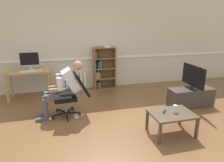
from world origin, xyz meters
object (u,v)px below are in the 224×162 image
at_px(imac_monitor, 30,60).
at_px(coffee_table, 172,116).
at_px(bookshelf, 103,68).
at_px(office_chair, 72,92).
at_px(computer_desk, 29,75).
at_px(keyboard, 29,71).
at_px(tv_screen, 193,77).
at_px(radiator, 72,81).
at_px(computer_mouse, 41,70).
at_px(drinking_glass, 175,109).
at_px(tv_stand, 191,97).
at_px(spare_remote, 164,111).
at_px(person_seated, 63,87).

distance_m(imac_monitor, coffee_table, 3.81).
relative_size(bookshelf, office_chair, 1.36).
distance_m(computer_desk, imac_monitor, 0.41).
distance_m(bookshelf, office_chair, 1.91).
height_order(keyboard, tv_screen, tv_screen).
bearing_deg(radiator, tv_screen, -36.20).
bearing_deg(office_chair, tv_screen, 81.04).
xyz_separation_m(computer_mouse, drinking_glass, (2.45, -2.44, -0.29)).
distance_m(imac_monitor, tv_stand, 4.19).
distance_m(office_chair, coffee_table, 2.09).
bearing_deg(drinking_glass, coffee_table, -164.53).
bearing_deg(keyboard, bookshelf, 12.04).
height_order(keyboard, spare_remote, keyboard).
distance_m(keyboard, bookshelf, 2.08).
distance_m(person_seated, coffee_table, 2.25).
bearing_deg(tv_stand, drinking_glass, -136.90).
relative_size(keyboard, spare_remote, 2.91).
bearing_deg(spare_remote, radiator, 155.20).
bearing_deg(drinking_glass, computer_mouse, 135.09).
bearing_deg(office_chair, radiator, 172.93).
relative_size(office_chair, tv_screen, 1.15).
height_order(office_chair, spare_remote, office_chair).
bearing_deg(spare_remote, office_chair, -178.88).
height_order(computer_desk, person_seated, person_seated).
bearing_deg(person_seated, imac_monitor, -154.05).
distance_m(radiator, spare_remote, 3.24).
bearing_deg(bookshelf, computer_desk, -171.89).
bearing_deg(person_seated, radiator, 166.99).
distance_m(coffee_table, spare_remote, 0.14).
bearing_deg(imac_monitor, radiator, 16.11).
relative_size(tv_screen, drinking_glass, 6.15).
distance_m(keyboard, tv_screen, 4.05).
bearing_deg(coffee_table, computer_mouse, 134.10).
bearing_deg(bookshelf, keyboard, -167.96).
xyz_separation_m(drinking_glass, spare_remote, (-0.18, 0.05, -0.06)).
bearing_deg(radiator, imac_monitor, -163.89).
distance_m(computer_mouse, tv_screen, 3.79).
relative_size(radiator, office_chair, 0.86).
relative_size(keyboard, office_chair, 0.46).
distance_m(tv_stand, tv_screen, 0.52).
xyz_separation_m(computer_desk, spare_remote, (2.58, -2.51, -0.21)).
bearing_deg(tv_screen, keyboard, 71.70).
bearing_deg(tv_stand, tv_screen, -2.43).
bearing_deg(coffee_table, tv_screen, 41.85).
xyz_separation_m(computer_desk, keyboard, (0.02, -0.14, 0.13)).
bearing_deg(tv_stand, person_seated, 175.28).
bearing_deg(tv_screen, tv_stand, 90.00).
bearing_deg(radiator, person_seated, -99.32).
bearing_deg(imac_monitor, drinking_glass, -44.22).
distance_m(computer_desk, spare_remote, 3.60).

